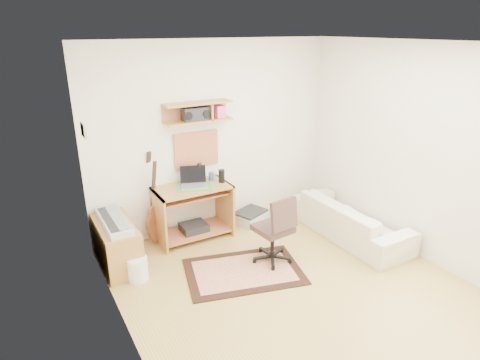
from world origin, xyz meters
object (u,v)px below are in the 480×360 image
desk (193,212)px  task_chair (273,228)px  printer (251,217)px  cabinet (117,244)px  sofa (350,213)px

desk → task_chair: size_ratio=1.11×
task_chair → printer: task_chair is taller
task_chair → cabinet: 1.90m
desk → task_chair: task_chair is taller
task_chair → cabinet: task_chair is taller
task_chair → sofa: (1.28, 0.01, -0.10)m
sofa → cabinet: bearing=73.7°
desk → cabinet: bearing=-170.8°
sofa → desk: bearing=61.0°
desk → cabinet: 1.10m
cabinet → task_chair: bearing=-27.5°
printer → sofa: sofa is taller
printer → sofa: bearing=-68.0°
task_chair → cabinet: size_ratio=1.00×
task_chair → sofa: size_ratio=0.51×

